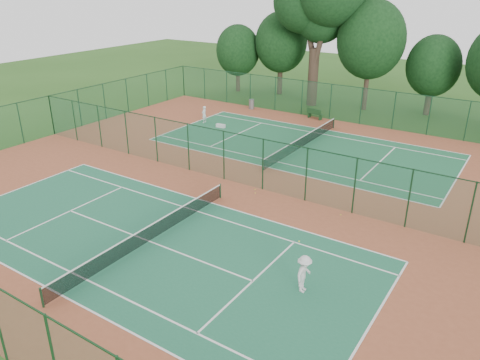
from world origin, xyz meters
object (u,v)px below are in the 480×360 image
object	(u,v)px
player_far	(204,114)
kit_bag	(221,126)
player_near	(304,274)
bench	(315,114)
trash_bin	(251,104)
big_tree	(319,1)

from	to	relation	value
player_far	kit_bag	distance (m)	2.37
player_near	bench	distance (m)	28.10
kit_bag	bench	bearing A→B (deg)	46.01
trash_bin	big_tree	distance (m)	12.34
bench	player_near	bearing A→B (deg)	-54.57
trash_bin	big_tree	size ratio (longest dim) A/B	0.07
player_far	big_tree	world-z (taller)	big_tree
trash_bin	big_tree	xyz separation A→B (m)	(4.64, 5.34, 10.11)
kit_bag	big_tree	world-z (taller)	big_tree
trash_bin	bench	world-z (taller)	bench
player_near	big_tree	distance (m)	35.26
bench	big_tree	bearing A→B (deg)	127.95
trash_bin	player_far	bearing A→B (deg)	-98.38
player_far	bench	xyz separation A→B (m)	(8.25, 7.06, -0.28)
player_near	kit_bag	bearing A→B (deg)	41.18
player_far	trash_bin	distance (m)	6.98
bench	trash_bin	bearing A→B (deg)	-167.34
player_near	kit_bag	xyz separation A→B (m)	(-17.46, 18.16, -0.73)
player_far	big_tree	distance (m)	16.67
kit_bag	big_tree	size ratio (longest dim) A/B	0.06
player_near	trash_bin	xyz separation A→B (m)	(-18.68, 25.50, -0.39)
player_far	trash_bin	world-z (taller)	player_far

